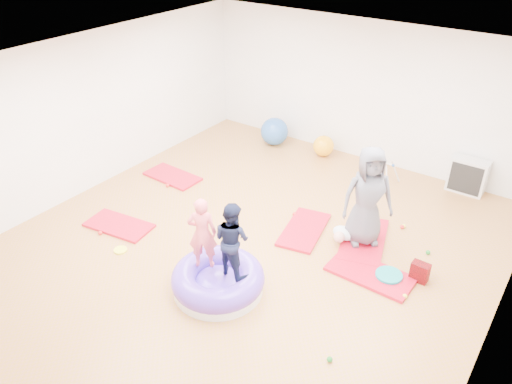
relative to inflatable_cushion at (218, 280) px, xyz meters
The scene contains 19 objects.
room 1.57m from the inflatable_cushion, 103.91° to the left, with size 7.01×8.01×2.81m.
gym_mat_front_left 2.33m from the inflatable_cushion, behind, with size 1.11×0.55×0.05m, color red.
gym_mat_mid_left 3.41m from the inflatable_cushion, 144.16° to the left, with size 1.11×0.55×0.05m, color red.
gym_mat_center_back 1.93m from the inflatable_cushion, 82.36° to the left, with size 1.17×0.58×0.05m, color red.
gym_mat_right 2.20m from the inflatable_cushion, 43.07° to the left, with size 1.22×0.61×0.05m, color red.
gym_mat_rear_right 2.51m from the inflatable_cushion, 62.11° to the left, with size 1.30×0.65×0.05m, color red.
inflatable_cushion is the anchor object (origin of this frame).
child_pink 0.79m from the inflatable_cushion, behind, with size 0.39×0.26×1.07m, color #FD616F.
child_navy 0.79m from the inflatable_cushion, 32.54° to the left, with size 0.53×0.41×1.09m, color #121734.
adult_caregiver 2.55m from the inflatable_cushion, 61.58° to the left, with size 0.78×0.51×1.60m, color #545764.
infant 2.18m from the inflatable_cushion, 65.25° to the left, with size 0.37×0.38×0.22m.
ball_pit_balls 1.73m from the inflatable_cushion, 72.29° to the left, with size 4.84×3.23×0.07m.
exercise_ball_blue 4.84m from the inflatable_cushion, 114.16° to the left, with size 0.60×0.60×0.60m, color #2759AC.
exercise_ball_orange 4.61m from the inflatable_cushion, 100.33° to the left, with size 0.44×0.44×0.44m, color #F8AC15.
infant_play_gym 4.11m from the inflatable_cushion, 81.25° to the left, with size 0.64×0.60×0.49m.
cube_shelf 5.15m from the inflatable_cushion, 66.67° to the left, with size 0.65×0.32×0.65m.
balance_disc 2.44m from the inflatable_cushion, 40.48° to the left, with size 0.38×0.38×0.09m, color teal.
backpack 2.85m from the inflatable_cushion, 39.15° to the left, with size 0.25×0.16×0.29m, color #910107.
yellow_toy 1.80m from the inflatable_cushion, behind, with size 0.21×0.21×0.03m, color #FFFB32.
Camera 1 is at (3.71, -4.96, 4.72)m, focal length 35.00 mm.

